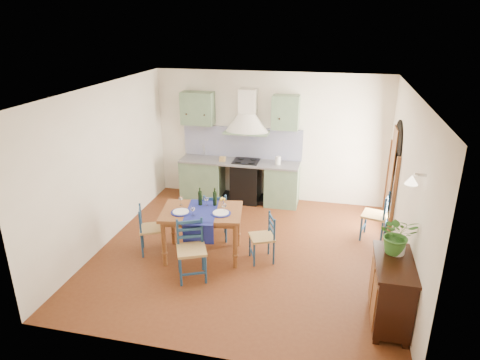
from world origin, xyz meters
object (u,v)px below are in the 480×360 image
sideboard (391,290)px  potted_plant (398,235)px  dining_table (202,216)px  chair_near (191,249)px

sideboard → potted_plant: 0.73m
dining_table → chair_near: (0.03, -0.67, -0.25)m
dining_table → potted_plant: potted_plant is taller
dining_table → sideboard: dining_table is taller
dining_table → sideboard: (2.93, -1.10, -0.23)m
dining_table → potted_plant: (2.95, -0.87, 0.46)m
chair_near → potted_plant: (2.92, -0.21, 0.71)m
dining_table → chair_near: size_ratio=1.53×
dining_table → sideboard: 3.14m
chair_near → sideboard: size_ratio=0.90×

